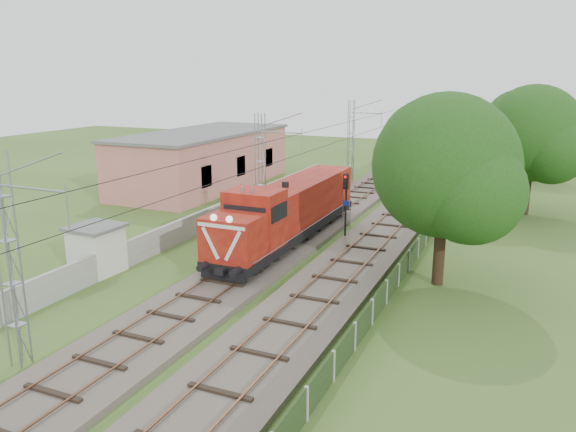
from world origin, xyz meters
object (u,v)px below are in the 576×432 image
at_px(locomotive, 288,211).
at_px(relay_hut, 97,249).
at_px(coach_rake, 480,124).
at_px(signal_post, 346,195).

relative_size(locomotive, relay_hut, 6.24).
bearing_deg(coach_rake, relay_hut, -99.14).
bearing_deg(locomotive, coach_rake, 85.81).
relative_size(locomotive, signal_post, 3.80).
bearing_deg(relay_hut, coach_rake, 80.86).
relative_size(coach_rake, relay_hut, 39.56).
xyz_separation_m(locomotive, relay_hut, (-7.40, -8.87, -0.87)).
xyz_separation_m(coach_rake, relay_hut, (-12.40, -77.08, -1.06)).
distance_m(coach_rake, relay_hut, 78.07).
distance_m(locomotive, coach_rake, 68.39).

